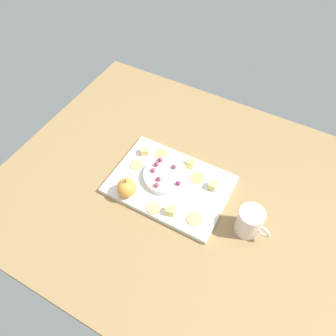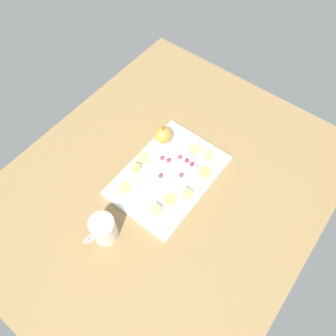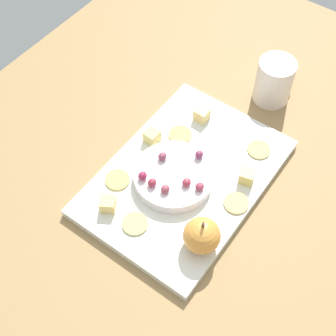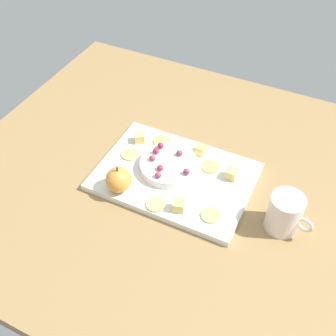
{
  "view_description": "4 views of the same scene",
  "coord_description": "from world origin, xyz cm",
  "px_view_note": "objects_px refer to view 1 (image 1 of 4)",
  "views": [
    {
      "loc": [
        -25.88,
        56.13,
        95.46
      ],
      "look_at": [
        5.49,
        -1.17,
        10.02
      ],
      "focal_mm": 34.42,
      "sensor_mm": 36.0,
      "label": 1
    },
    {
      "loc": [
        -40.36,
        -32.49,
        102.28
      ],
      "look_at": [
        3.59,
        1.48,
        9.37
      ],
      "focal_mm": 34.25,
      "sensor_mm": 36.0,
      "label": 2
    },
    {
      "loc": [
        46.33,
        28.06,
        81.08
      ],
      "look_at": [
        6.12,
        -0.99,
        9.06
      ],
      "focal_mm": 50.91,
      "sensor_mm": 36.0,
      "label": 3
    },
    {
      "loc": [
        -26.25,
        66.76,
        82.63
      ],
      "look_at": [
        4.49,
        3.14,
        9.27
      ],
      "focal_mm": 43.67,
      "sensor_mm": 36.0,
      "label": 4
    }
  ],
  "objects_px": {
    "apple_whole": "(126,188)",
    "grape_5": "(160,160)",
    "grape_4": "(159,179)",
    "cracker_4": "(197,178)",
    "cheese_cube_1": "(191,163)",
    "cup": "(250,222)",
    "cracker_0": "(137,164)",
    "grape_6": "(178,183)",
    "cracker_1": "(162,154)",
    "cheese_cube_3": "(170,211)",
    "serving_dish": "(165,176)",
    "cheese_cube_2": "(213,185)",
    "grape_2": "(157,185)",
    "grape_3": "(174,167)",
    "cracker_2": "(154,208)",
    "platter": "(170,184)",
    "grape_0": "(156,164)",
    "cracker_3": "(194,219)",
    "cheese_cube_0": "(145,151)",
    "grape_1": "(153,170)"
  },
  "relations": [
    {
      "from": "cracker_2",
      "to": "grape_6",
      "type": "relative_size",
      "value": 2.74
    },
    {
      "from": "grape_0",
      "to": "grape_6",
      "type": "distance_m",
      "value": 0.11
    },
    {
      "from": "platter",
      "to": "cracker_4",
      "type": "height_order",
      "value": "cracker_4"
    },
    {
      "from": "cracker_1",
      "to": "platter",
      "type": "bearing_deg",
      "value": 131.84
    },
    {
      "from": "platter",
      "to": "serving_dish",
      "type": "distance_m",
      "value": 0.03
    },
    {
      "from": "apple_whole",
      "to": "cracker_1",
      "type": "distance_m",
      "value": 0.2
    },
    {
      "from": "grape_2",
      "to": "grape_4",
      "type": "bearing_deg",
      "value": -75.18
    },
    {
      "from": "cheese_cube_2",
      "to": "grape_2",
      "type": "xyz_separation_m",
      "value": [
        0.16,
        0.1,
        0.02
      ]
    },
    {
      "from": "serving_dish",
      "to": "grape_3",
      "type": "relative_size",
      "value": 8.79
    },
    {
      "from": "cheese_cube_2",
      "to": "grape_3",
      "type": "xyz_separation_m",
      "value": [
        0.14,
        0.0,
        0.02
      ]
    },
    {
      "from": "cracker_3",
      "to": "cup",
      "type": "relative_size",
      "value": 0.43
    },
    {
      "from": "cheese_cube_3",
      "to": "grape_0",
      "type": "height_order",
      "value": "grape_0"
    },
    {
      "from": "cracker_4",
      "to": "cheese_cube_0",
      "type": "bearing_deg",
      "value": -2.47
    },
    {
      "from": "cheese_cube_0",
      "to": "grape_0",
      "type": "xyz_separation_m",
      "value": [
        -0.07,
        0.04,
        0.02
      ]
    },
    {
      "from": "grape_1",
      "to": "cracker_3",
      "type": "bearing_deg",
      "value": 156.61
    },
    {
      "from": "cheese_cube_3",
      "to": "serving_dish",
      "type": "bearing_deg",
      "value": -54.23
    },
    {
      "from": "cracker_1",
      "to": "cup",
      "type": "height_order",
      "value": "cup"
    },
    {
      "from": "cracker_3",
      "to": "grape_1",
      "type": "distance_m",
      "value": 0.22
    },
    {
      "from": "grape_0",
      "to": "grape_1",
      "type": "height_order",
      "value": "grape_0"
    },
    {
      "from": "platter",
      "to": "cup",
      "type": "height_order",
      "value": "cup"
    },
    {
      "from": "grape_4",
      "to": "cracker_4",
      "type": "bearing_deg",
      "value": -140.33
    },
    {
      "from": "cheese_cube_0",
      "to": "cracker_0",
      "type": "xyz_separation_m",
      "value": [
        -0.0,
        0.06,
        -0.01
      ]
    },
    {
      "from": "cheese_cube_3",
      "to": "cup",
      "type": "xyz_separation_m",
      "value": [
        -0.23,
        -0.07,
        0.02
      ]
    },
    {
      "from": "platter",
      "to": "apple_whole",
      "type": "height_order",
      "value": "apple_whole"
    },
    {
      "from": "cheese_cube_3",
      "to": "grape_5",
      "type": "xyz_separation_m",
      "value": [
        0.12,
        -0.15,
        0.02
      ]
    },
    {
      "from": "cracker_1",
      "to": "grape_2",
      "type": "xyz_separation_m",
      "value": [
        -0.06,
        0.14,
        0.03
      ]
    },
    {
      "from": "cheese_cube_3",
      "to": "cup",
      "type": "distance_m",
      "value": 0.24
    },
    {
      "from": "cracker_0",
      "to": "grape_6",
      "type": "distance_m",
      "value": 0.18
    },
    {
      "from": "cheese_cube_0",
      "to": "grape_1",
      "type": "bearing_deg",
      "value": 137.14
    },
    {
      "from": "platter",
      "to": "cheese_cube_2",
      "type": "relative_size",
      "value": 14.81
    },
    {
      "from": "cracker_3",
      "to": "grape_3",
      "type": "distance_m",
      "value": 0.2
    },
    {
      "from": "platter",
      "to": "grape_0",
      "type": "height_order",
      "value": "grape_0"
    },
    {
      "from": "platter",
      "to": "grape_2",
      "type": "relative_size",
      "value": 23.05
    },
    {
      "from": "cheese_cube_3",
      "to": "grape_6",
      "type": "height_order",
      "value": "grape_6"
    },
    {
      "from": "apple_whole",
      "to": "grape_5",
      "type": "xyz_separation_m",
      "value": [
        -0.04,
        -0.15,
        -0.0
      ]
    },
    {
      "from": "apple_whole",
      "to": "grape_5",
      "type": "relative_size",
      "value": 3.77
    },
    {
      "from": "serving_dish",
      "to": "grape_0",
      "type": "height_order",
      "value": "grape_0"
    },
    {
      "from": "grape_5",
      "to": "grape_6",
      "type": "height_order",
      "value": "same"
    },
    {
      "from": "grape_4",
      "to": "grape_1",
      "type": "bearing_deg",
      "value": -33.98
    },
    {
      "from": "serving_dish",
      "to": "grape_5",
      "type": "bearing_deg",
      "value": -43.09
    },
    {
      "from": "cracker_0",
      "to": "cracker_4",
      "type": "height_order",
      "value": "same"
    },
    {
      "from": "cheese_cube_2",
      "to": "cup",
      "type": "height_order",
      "value": "cup"
    },
    {
      "from": "cheese_cube_1",
      "to": "cup",
      "type": "bearing_deg",
      "value": 153.77
    },
    {
      "from": "grape_2",
      "to": "cheese_cube_0",
      "type": "bearing_deg",
      "value": -45.3
    },
    {
      "from": "serving_dish",
      "to": "cheese_cube_2",
      "type": "distance_m",
      "value": 0.16
    },
    {
      "from": "grape_4",
      "to": "cheese_cube_1",
      "type": "bearing_deg",
      "value": -115.47
    },
    {
      "from": "cracker_2",
      "to": "cracker_4",
      "type": "xyz_separation_m",
      "value": [
        -0.07,
        -0.17,
        0.0
      ]
    },
    {
      "from": "cheese_cube_1",
      "to": "cup",
      "type": "height_order",
      "value": "cup"
    },
    {
      "from": "cheese_cube_2",
      "to": "cracker_2",
      "type": "height_order",
      "value": "cheese_cube_2"
    },
    {
      "from": "grape_2",
      "to": "grape_6",
      "type": "bearing_deg",
      "value": -144.87
    }
  ]
}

